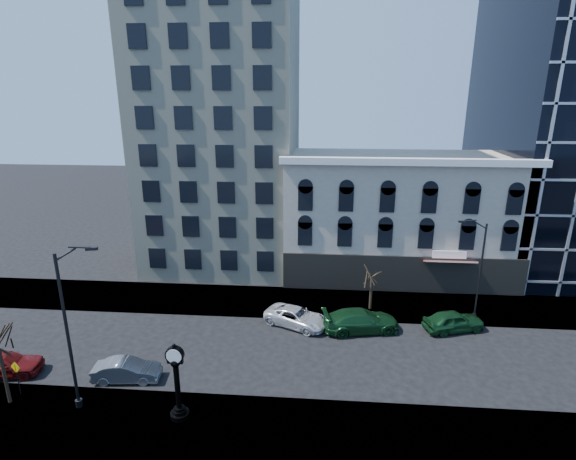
# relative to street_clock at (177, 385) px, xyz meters

# --- Properties ---
(ground) EXTENTS (160.00, 160.00, 0.00)m
(ground) POSITION_rel_street_clock_xyz_m (3.33, 7.15, -2.27)
(ground) COLOR black
(ground) RESTS_ON ground
(sidewalk_far) EXTENTS (160.00, 6.00, 0.12)m
(sidewalk_far) POSITION_rel_street_clock_xyz_m (3.33, 15.15, -2.21)
(sidewalk_far) COLOR #9D998E
(sidewalk_far) RESTS_ON ground
(sidewalk_near) EXTENTS (160.00, 6.00, 0.12)m
(sidewalk_near) POSITION_rel_street_clock_xyz_m (3.33, -0.85, -2.21)
(sidewalk_near) COLOR #9D998E
(sidewalk_near) RESTS_ON ground
(cream_tower) EXTENTS (15.90, 15.40, 42.50)m
(cream_tower) POSITION_rel_street_clock_xyz_m (-2.78, 26.03, 17.05)
(cream_tower) COLOR beige
(cream_tower) RESTS_ON ground
(victorian_row) EXTENTS (22.60, 11.19, 12.50)m
(victorian_row) POSITION_rel_street_clock_xyz_m (15.33, 23.04, 3.73)
(victorian_row) COLOR #BEB09C
(victorian_row) RESTS_ON ground
(street_clock) EXTENTS (1.08, 1.08, 4.75)m
(street_clock) POSITION_rel_street_clock_xyz_m (0.00, 0.00, 0.00)
(street_clock) COLOR black
(street_clock) RESTS_ON sidewalk_near
(street_lamp_near) EXTENTS (2.60, 0.88, 10.21)m
(street_lamp_near) POSITION_rel_street_clock_xyz_m (-5.49, 0.56, 5.56)
(street_lamp_near) COLOR black
(street_lamp_near) RESTS_ON sidewalk_near
(street_lamp_far) EXTENTS (2.21, 0.34, 8.53)m
(street_lamp_far) POSITION_rel_street_clock_xyz_m (19.89, 13.37, 4.29)
(street_lamp_far) COLOR black
(street_lamp_far) RESTS_ON sidewalk_far
(bare_tree_far) EXTENTS (2.63, 2.63, 4.52)m
(bare_tree_far) POSITION_rel_street_clock_xyz_m (12.14, 14.35, 1.25)
(bare_tree_far) COLOR #322619
(bare_tree_far) RESTS_ON sidewalk_far
(warning_sign) EXTENTS (0.73, 0.25, 2.30)m
(warning_sign) POSITION_rel_street_clock_xyz_m (-10.36, 1.13, -0.56)
(warning_sign) COLOR black
(warning_sign) RESTS_ON sidewalk_near
(car_near_a) EXTENTS (5.13, 2.88, 1.65)m
(car_near_a) POSITION_rel_street_clock_xyz_m (-12.85, 3.11, -1.44)
(car_near_a) COLOR maroon
(car_near_a) RESTS_ON ground
(car_near_b) EXTENTS (4.41, 1.91, 1.41)m
(car_near_b) POSITION_rel_street_clock_xyz_m (-4.51, 3.23, -1.56)
(car_near_b) COLOR #595B60
(car_near_b) RESTS_ON ground
(car_far_a) EXTENTS (5.71, 4.35, 1.44)m
(car_far_a) POSITION_rel_street_clock_xyz_m (6.01, 11.19, -1.55)
(car_far_a) COLOR silver
(car_far_a) RESTS_ON ground
(car_far_b) EXTENTS (6.30, 3.52, 1.72)m
(car_far_b) POSITION_rel_street_clock_xyz_m (11.06, 10.78, -1.41)
(car_far_b) COLOR #143F1E
(car_far_b) RESTS_ON ground
(car_far_c) EXTENTS (5.07, 3.17, 1.61)m
(car_far_c) POSITION_rel_street_clock_xyz_m (18.28, 11.39, -1.46)
(car_far_c) COLOR #143F1E
(car_far_c) RESTS_ON ground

